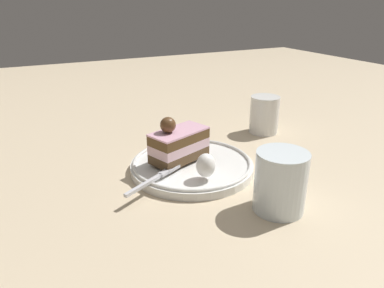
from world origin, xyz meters
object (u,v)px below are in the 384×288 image
dessert_plate (192,165)px  cake_slice (178,143)px  whipped_cream_dollop (206,165)px  fork (155,178)px  drink_glass_near (280,184)px  drink_glass_far (264,116)px

dessert_plate → cake_slice: size_ratio=1.89×
cake_slice → whipped_cream_dollop: (0.08, 0.01, -0.01)m
fork → drink_glass_near: size_ratio=1.27×
whipped_cream_dollop → drink_glass_far: (-0.16, 0.23, -0.00)m
cake_slice → drink_glass_near: size_ratio=1.29×
fork → drink_glass_far: size_ratio=1.37×
dessert_plate → whipped_cream_dollop: whipped_cream_dollop is taller
cake_slice → fork: bearing=-48.6°
dessert_plate → cake_slice: (-0.02, -0.02, 0.04)m
cake_slice → drink_glass_near: cake_slice is taller
whipped_cream_dollop → dessert_plate: bearing=172.9°
fork → drink_glass_near: 0.19m
cake_slice → fork: cake_slice is taller
whipped_cream_dollop → drink_glass_near: size_ratio=0.44×
cake_slice → drink_glass_near: (0.18, 0.07, -0.01)m
fork → drink_glass_far: bearing=113.7°
cake_slice → whipped_cream_dollop: bearing=7.1°
whipped_cream_dollop → drink_glass_far: drink_glass_far is taller
whipped_cream_dollop → cake_slice: bearing=-172.9°
cake_slice → whipped_cream_dollop: size_ratio=2.92×
cake_slice → drink_glass_near: 0.20m
dessert_plate → drink_glass_near: drink_glass_near is taller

